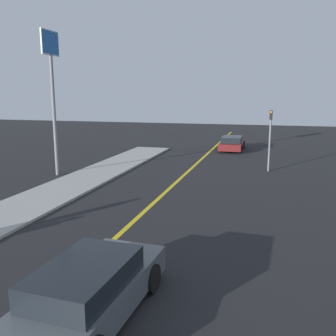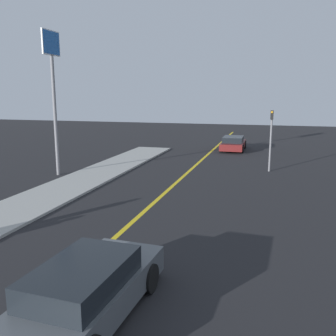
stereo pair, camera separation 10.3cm
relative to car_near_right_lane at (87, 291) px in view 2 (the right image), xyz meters
name	(u,v)px [view 2 (the right image)]	position (x,y,z in m)	size (l,w,h in m)	color
road_center_line	(170,189)	(-1.35, 11.42, -0.66)	(0.20, 60.00, 0.01)	gold
sidewalk_left	(57,192)	(-6.46, 9.09, -0.61)	(2.92, 31.34, 0.11)	#9E9E99
car_near_right_lane	(87,291)	(0.00, 0.00, 0.00)	(2.09, 4.79, 1.36)	#4C5156
car_ahead_center	(233,143)	(0.36, 25.64, -0.07)	(1.99, 4.42, 1.20)	maroon
traffic_light	(271,134)	(3.50, 17.28, 1.69)	(0.18, 0.40, 3.80)	slate
roadside_sign	(53,72)	(-8.70, 12.83, 5.33)	(0.20, 1.70, 8.29)	slate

